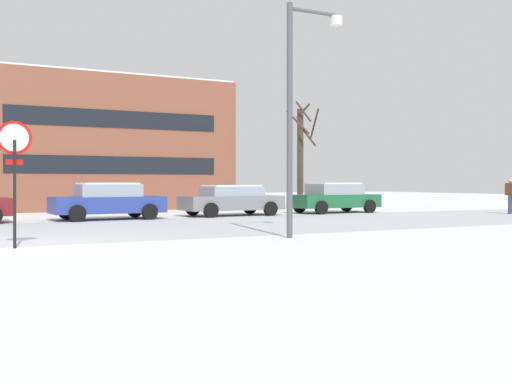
% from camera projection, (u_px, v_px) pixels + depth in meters
% --- Properties ---
extents(ground_plane, '(120.00, 120.00, 0.00)m').
position_uv_depth(ground_plane, '(50.00, 242.00, 15.34)').
color(ground_plane, white).
extents(road_surface, '(80.00, 8.63, 0.00)m').
position_uv_depth(road_surface, '(32.00, 232.00, 18.28)').
color(road_surface, '#B7BCC4').
rests_on(road_surface, ground).
extents(stop_sign, '(0.76, 0.18, 2.89)m').
position_uv_depth(stop_sign, '(14.00, 159.00, 13.75)').
color(stop_sign, black).
rests_on(stop_sign, ground).
extents(street_lamp, '(1.76, 0.36, 6.32)m').
position_uv_depth(street_lamp, '(299.00, 97.00, 16.49)').
color(street_lamp, '#4C4F54').
rests_on(street_lamp, ground).
extents(parked_car_blue, '(4.45, 2.21, 1.48)m').
position_uv_depth(parked_car_blue, '(108.00, 201.00, 24.46)').
color(parked_car_blue, '#283D93').
rests_on(parked_car_blue, ground).
extents(parked_car_gray, '(4.58, 2.25, 1.37)m').
position_uv_depth(parked_car_gray, '(231.00, 200.00, 27.23)').
color(parked_car_gray, slate).
rests_on(parked_car_gray, ground).
extents(parked_car_green, '(4.50, 2.17, 1.47)m').
position_uv_depth(parked_car_green, '(335.00, 197.00, 29.83)').
color(parked_car_green, '#1E6038').
rests_on(parked_car_green, ground).
extents(pedestrian_crossing, '(0.49, 0.43, 1.68)m').
position_uv_depth(pedestrian_crossing, '(510.00, 193.00, 28.82)').
color(pedestrian_crossing, '#2D334C').
rests_on(pedestrian_crossing, ground).
extents(tree_far_mid, '(1.94, 1.58, 5.76)m').
position_uv_depth(tree_far_mid, '(301.00, 155.00, 32.55)').
color(tree_far_mid, '#423326').
rests_on(tree_far_mid, ground).
extents(building_far_left, '(13.73, 8.56, 7.28)m').
position_uv_depth(building_far_left, '(98.00, 145.00, 35.41)').
color(building_far_left, brown).
rests_on(building_far_left, ground).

